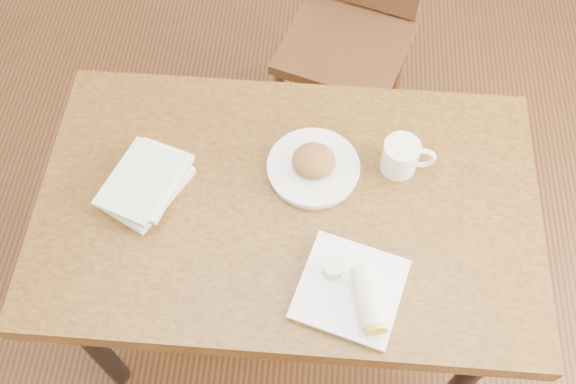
# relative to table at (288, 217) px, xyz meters

# --- Properties ---
(ground) EXTENTS (4.00, 5.00, 0.01)m
(ground) POSITION_rel_table_xyz_m (0.00, 0.00, -0.67)
(ground) COLOR #472814
(ground) RESTS_ON ground
(table) EXTENTS (1.28, 0.78, 0.75)m
(table) POSITION_rel_table_xyz_m (0.00, 0.00, 0.00)
(table) COLOR brown
(table) RESTS_ON ground
(chair_far) EXTENTS (0.53, 0.53, 0.95)m
(chair_far) POSITION_rel_table_xyz_m (0.17, 0.89, -0.12)
(chair_far) COLOR #412512
(chair_far) RESTS_ON ground
(plate_scone) EXTENTS (0.24, 0.24, 0.08)m
(plate_scone) POSITION_rel_table_xyz_m (0.06, 0.10, 0.11)
(plate_scone) COLOR white
(plate_scone) RESTS_ON table
(coffee_mug) EXTENTS (0.14, 0.09, 0.10)m
(coffee_mug) POSITION_rel_table_xyz_m (0.28, 0.13, 0.13)
(coffee_mug) COLOR white
(coffee_mug) RESTS_ON table
(plate_burrito) EXTENTS (0.29, 0.29, 0.08)m
(plate_burrito) POSITION_rel_table_xyz_m (0.18, -0.24, 0.11)
(plate_burrito) COLOR white
(plate_burrito) RESTS_ON table
(book_stack) EXTENTS (0.24, 0.27, 0.06)m
(book_stack) POSITION_rel_table_xyz_m (-0.36, 0.01, 0.11)
(book_stack) COLOR white
(book_stack) RESTS_ON table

